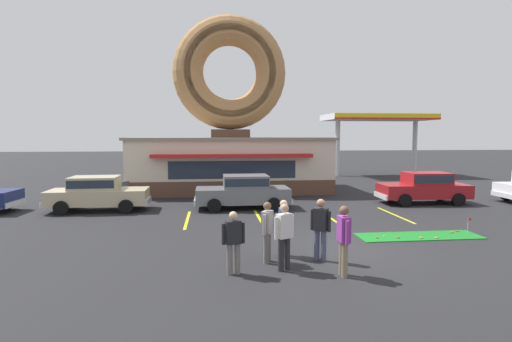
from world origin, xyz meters
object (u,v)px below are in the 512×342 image
pedestrian_blue_sweater_man (284,233)px  pedestrian_hooded_kid (267,229)px  car_grey (244,190)px  pedestrian_clipboard_woman (344,237)px  golf_ball (384,236)px  pedestrian_beanie_man (233,240)px  pedestrian_crossing_woman (283,225)px  trash_bin (125,190)px  car_champagne (97,192)px  putting_flag_pin (469,222)px  car_red (424,187)px  pedestrian_leather_jacket_man (320,226)px

pedestrian_blue_sweater_man → pedestrian_hooded_kid: 0.78m
car_grey → pedestrian_clipboard_woman: bearing=-79.8°
golf_ball → pedestrian_beanie_man: 6.19m
car_grey → pedestrian_beanie_man: car_grey is taller
pedestrian_crossing_woman → trash_bin: pedestrian_crossing_woman is taller
pedestrian_blue_sweater_man → pedestrian_hooded_kid: bearing=116.0°
golf_ball → car_champagne: 12.70m
putting_flag_pin → pedestrian_clipboard_woman: (-5.79, -3.59, 0.54)m
pedestrian_crossing_woman → trash_bin: bearing=120.9°
putting_flag_pin → trash_bin: bearing=145.2°
pedestrian_hooded_kid → pedestrian_clipboard_woman: (1.72, -1.26, 0.05)m
car_red → pedestrian_clipboard_woman: pedestrian_clipboard_woman is taller
car_grey → pedestrian_blue_sweater_man: size_ratio=2.63×
car_grey → car_champagne: (-6.77, 0.13, 0.00)m
car_champagne → trash_bin: (0.45, 3.61, -0.37)m
pedestrian_hooded_kid → pedestrian_clipboard_woman: 2.14m
pedestrian_clipboard_woman → pedestrian_beanie_man: size_ratio=1.10×
pedestrian_leather_jacket_man → pedestrian_beanie_man: (-2.46, -0.83, -0.09)m
car_grey → car_champagne: 6.77m
pedestrian_clipboard_woman → pedestrian_beanie_man: 2.73m
pedestrian_blue_sweater_man → pedestrian_clipboard_woman: (1.38, -0.56, 0.01)m
putting_flag_pin → pedestrian_hooded_kid: (-7.51, -2.33, 0.49)m
pedestrian_blue_sweater_man → car_red: bearing=46.0°
golf_ball → pedestrian_crossing_woman: size_ratio=0.03×
pedestrian_beanie_man → car_champagne: bearing=122.3°
pedestrian_leather_jacket_man → trash_bin: size_ratio=1.78×
pedestrian_leather_jacket_man → trash_bin: pedestrian_leather_jacket_man is taller
pedestrian_crossing_woman → pedestrian_beanie_man: bearing=-138.2°
car_champagne → pedestrian_clipboard_woman: bearing=-48.5°
car_red → putting_flag_pin: bearing=-106.3°
car_grey → pedestrian_leather_jacket_man: bearing=-79.8°
pedestrian_blue_sweater_man → putting_flag_pin: bearing=22.9°
putting_flag_pin → trash_bin: size_ratio=0.56×
golf_ball → pedestrian_blue_sweater_man: size_ratio=0.02×
car_red → pedestrian_blue_sweater_man: pedestrian_blue_sweater_man is taller
car_grey → pedestrian_clipboard_woman: size_ratio=2.60×
car_champagne → car_red: bearing=1.0°
car_red → car_grey: same height
car_grey → trash_bin: (-6.31, 3.75, -0.37)m
pedestrian_beanie_man → golf_ball: bearing=29.9°
car_red → car_champagne: bearing=-179.0°
pedestrian_hooded_kid → pedestrian_crossing_woman: size_ratio=1.02×
golf_ball → car_champagne: (-11.10, 6.12, 0.82)m
pedestrian_blue_sweater_man → pedestrian_beanie_man: bearing=-174.1°
putting_flag_pin → pedestrian_leather_jacket_man: 6.48m
car_grey → pedestrian_leather_jacket_man: (1.47, -8.21, 0.09)m
car_red → pedestrian_blue_sweater_man: size_ratio=2.66×
putting_flag_pin → car_red: (1.83, 6.28, 0.43)m
car_champagne → pedestrian_beanie_man: size_ratio=2.89×
pedestrian_beanie_man → trash_bin: pedestrian_beanie_man is taller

